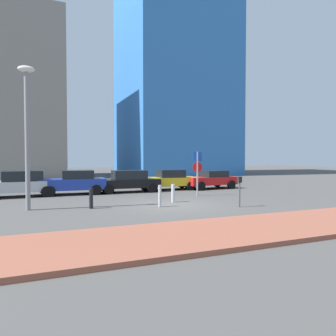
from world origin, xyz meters
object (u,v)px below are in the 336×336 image
Objects in this scene: traffic_bollard_mid at (160,196)px; traffic_bollard_far at (91,198)px; street_lamp at (27,125)px; parked_car_silver at (19,183)px; traffic_bollard_near at (173,193)px; parked_car_yellow at (169,180)px; parked_car_red at (210,179)px; parked_car_blue at (74,182)px; parking_meter at (240,187)px; parking_sign_post at (197,168)px; parked_car_black at (128,181)px.

traffic_bollard_mid reaches higher than traffic_bollard_far.
traffic_bollard_mid is at bearing -13.54° from traffic_bollard_far.
street_lamp is 4.30m from traffic_bollard_far.
parked_car_silver is 6.89m from traffic_bollard_far.
traffic_bollard_mid is (-1.19, -1.17, 0.05)m from traffic_bollard_near.
parked_car_silver is at bearing -178.12° from parked_car_yellow.
traffic_bollard_mid is at bearing -13.54° from street_lamp.
parked_car_red is 11.42m from traffic_bollard_far.
street_lamp reaches higher than parked_car_red.
parked_car_silver is 3.15m from parked_car_blue.
parking_meter is (9.79, -8.32, 0.14)m from parked_car_silver.
parking_sign_post is 3.29m from traffic_bollard_near.
traffic_bollard_mid is at bearing -115.80° from parked_car_yellow.
parked_car_black is at bearing 41.38° from street_lamp.
traffic_bollard_mid is (5.74, -1.38, -3.27)m from street_lamp.
traffic_bollard_far is (-4.27, -0.42, -0.00)m from traffic_bollard_near.
parked_car_blue is at bearing 65.13° from street_lamp.
parked_car_black is at bearing 110.71° from parking_meter.
traffic_bollard_far is (-6.70, -2.28, -1.22)m from parking_sign_post.
street_lamp is (-6.06, -5.34, 3.02)m from parked_car_black.
parked_car_blue is at bearing 115.19° from traffic_bollard_mid.
parked_car_blue reaches higher than traffic_bollard_near.
parked_car_blue reaches higher than parking_meter.
parking_meter is 6.92m from traffic_bollard_far.
parking_meter is at bearing -50.09° from traffic_bollard_near.
parked_car_red is (6.34, -0.04, -0.06)m from parked_car_black.
parking_sign_post is (6.83, -3.80, 0.90)m from parked_car_blue.
parked_car_yellow is 2.99× the size of parking_meter.
parked_car_red is 8.81m from parking_meter.
parked_car_red is at bearing 45.08° from traffic_bollard_mid.
parking_meter is at bearing -23.86° from traffic_bollard_mid.
traffic_bollard_mid is at bearing -140.07° from parking_sign_post.
parking_sign_post is at bearing -29.10° from parked_car_blue.
traffic_bollard_near is (-2.25, -5.95, -0.27)m from parked_car_yellow.
traffic_bollard_mid is (-0.32, -6.72, -0.25)m from parked_car_black.
parked_car_red is at bearing 50.18° from parking_sign_post.
parked_car_silver is 3.20× the size of parking_meter.
parked_car_yellow is at bearing 69.27° from traffic_bollard_near.
parked_car_yellow reaches higher than parking_meter.
parking_sign_post is 7.19m from traffic_bollard_far.
parking_sign_post reaches higher than traffic_bollard_mid.
parked_car_yellow is 0.68× the size of street_lamp.
parked_car_yellow is 4.21m from parking_sign_post.
traffic_bollard_near is 1.01× the size of traffic_bollard_far.
parked_car_black is 6.34m from parked_car_red.
parked_car_yellow is at bearing 64.20° from traffic_bollard_mid.
traffic_bollard_mid is (6.36, -6.80, -0.28)m from parked_car_silver.
parking_sign_post reaches higher than parked_car_silver.
traffic_bollard_mid is (-3.44, 1.52, -0.42)m from parking_meter.
parking_meter is 10.03m from street_lamp.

